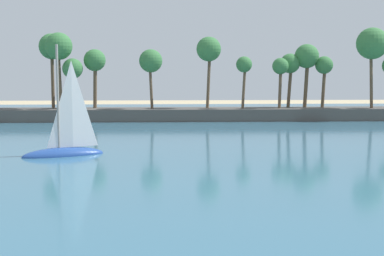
{
  "coord_description": "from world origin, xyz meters",
  "views": [
    {
      "loc": [
        1.6,
        -7.07,
        7.07
      ],
      "look_at": [
        2.61,
        13.56,
        4.96
      ],
      "focal_mm": 51.5,
      "sensor_mm": 36.0,
      "label": 1
    }
  ],
  "objects": [
    {
      "name": "palm_headland",
      "position": [
        -0.36,
        72.78,
        4.56
      ],
      "size": [
        82.95,
        6.2,
        13.46
      ],
      "color": "#514C47",
      "rests_on": "ground"
    },
    {
      "name": "sailboat_near_shore",
      "position": [
        -6.85,
        39.31,
        0.96
      ],
      "size": [
        7.13,
        4.52,
        9.96
      ],
      "color": "#234793",
      "rests_on": "sea"
    },
    {
      "name": "sea",
      "position": [
        0.0,
        60.74,
        0.03
      ],
      "size": [
        220.0,
        103.82,
        0.06
      ],
      "primitive_type": "cube",
      "color": "#386B84",
      "rests_on": "ground"
    }
  ]
}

